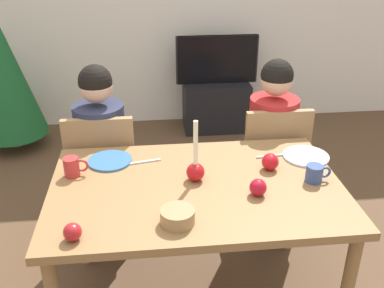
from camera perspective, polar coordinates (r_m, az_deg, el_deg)
name	(u,v)px	position (r m, az deg, el deg)	size (l,w,h in m)	color
dining_table	(196,199)	(2.17, 0.57, -7.15)	(1.40, 0.90, 0.75)	olive
chair_left	(104,171)	(2.78, -11.33, -3.40)	(0.40, 0.40, 0.90)	#99754C
chair_right	(271,162)	(2.87, 10.15, -2.27)	(0.40, 0.40, 0.90)	#99754C
person_left_child	(103,160)	(2.78, -11.39, -2.03)	(0.30, 0.30, 1.17)	#33384C
person_right_child	(270,151)	(2.87, 10.07, -0.95)	(0.30, 0.30, 1.17)	#33384C
tv_stand	(216,105)	(4.46, 3.09, 5.00)	(0.64, 0.40, 0.48)	black
tv	(217,60)	(4.31, 3.24, 10.83)	(0.79, 0.05, 0.46)	black
christmas_tree	(4,74)	(4.22, -23.12, 8.27)	(0.61, 0.61, 1.34)	brown
candle_centerpiece	(195,168)	(2.13, 0.40, -3.17)	(0.09, 0.09, 0.31)	red
plate_left	(110,161)	(2.36, -10.54, -2.13)	(0.23, 0.23, 0.01)	teal
plate_right	(306,156)	(2.45, 14.47, -1.53)	(0.25, 0.25, 0.01)	silver
mug_left	(72,167)	(2.26, -15.18, -2.86)	(0.12, 0.08, 0.10)	#B72D2D
mug_right	(315,173)	(2.21, 15.57, -3.68)	(0.12, 0.08, 0.09)	#33477F
fork_left	(144,162)	(2.33, -6.19, -2.29)	(0.18, 0.01, 0.01)	silver
fork_right	(272,156)	(2.42, 10.33, -1.50)	(0.18, 0.01, 0.01)	silver
bowl_walnuts	(178,216)	(1.86, -1.87, -9.32)	(0.15, 0.15, 0.06)	#99754C
apple_near_candle	(72,232)	(1.83, -15.16, -10.90)	(0.07, 0.07, 0.07)	#AB1C21
apple_by_left_plate	(270,162)	(2.27, 10.05, -2.27)	(0.09, 0.09, 0.09)	red
apple_by_right_mug	(258,187)	(2.05, 8.52, -5.56)	(0.08, 0.08, 0.08)	#AE1123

